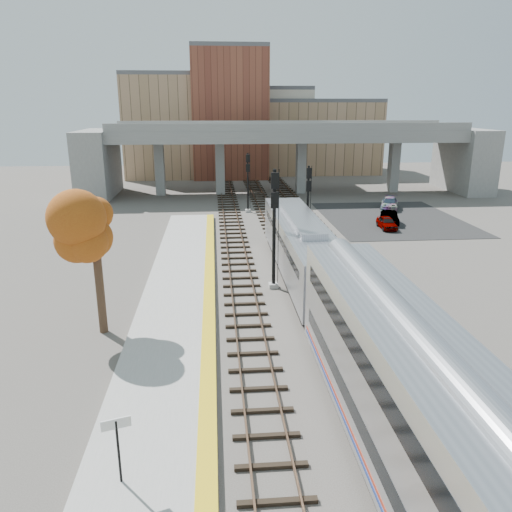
{
  "coord_description": "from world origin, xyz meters",
  "views": [
    {
      "loc": [
        -4.9,
        -22.71,
        11.68
      ],
      "look_at": [
        -2.34,
        7.34,
        2.5
      ],
      "focal_mm": 35.0,
      "sensor_mm": 36.0,
      "label": 1
    }
  ],
  "objects_px": {
    "signal_mast_far": "(248,184)",
    "tree": "(95,234)",
    "signal_mast_near": "(274,229)",
    "signal_mast_mid": "(308,207)",
    "car_c": "(389,203)",
    "car_b": "(390,218)",
    "car_a": "(387,223)",
    "locomotive": "(301,246)",
    "coach": "(451,466)"
  },
  "relations": [
    {
      "from": "signal_mast_far",
      "to": "tree",
      "type": "xyz_separation_m",
      "value": [
        -9.86,
        -30.29,
        2.23
      ]
    },
    {
      "from": "signal_mast_near",
      "to": "signal_mast_far",
      "type": "bearing_deg",
      "value": 90.0
    },
    {
      "from": "signal_mast_mid",
      "to": "car_c",
      "type": "relative_size",
      "value": 1.49
    },
    {
      "from": "signal_mast_far",
      "to": "signal_mast_near",
      "type": "bearing_deg",
      "value": -90.0
    },
    {
      "from": "tree",
      "to": "car_b",
      "type": "xyz_separation_m",
      "value": [
        23.8,
        23.16,
        -4.75
      ]
    },
    {
      "from": "car_c",
      "to": "signal_mast_near",
      "type": "bearing_deg",
      "value": -102.75
    },
    {
      "from": "car_a",
      "to": "signal_mast_far",
      "type": "bearing_deg",
      "value": 147.21
    },
    {
      "from": "signal_mast_mid",
      "to": "signal_mast_far",
      "type": "relative_size",
      "value": 1.03
    },
    {
      "from": "locomotive",
      "to": "car_c",
      "type": "relative_size",
      "value": 4.16
    },
    {
      "from": "car_c",
      "to": "coach",
      "type": "bearing_deg",
      "value": -86.56
    },
    {
      "from": "coach",
      "to": "tree",
      "type": "distance_m",
      "value": 19.22
    },
    {
      "from": "signal_mast_mid",
      "to": "tree",
      "type": "height_order",
      "value": "tree"
    },
    {
      "from": "signal_mast_mid",
      "to": "car_a",
      "type": "height_order",
      "value": "signal_mast_mid"
    },
    {
      "from": "coach",
      "to": "tree",
      "type": "xyz_separation_m",
      "value": [
        -11.96,
        14.82,
        2.62
      ]
    },
    {
      "from": "locomotive",
      "to": "signal_mast_mid",
      "type": "xyz_separation_m",
      "value": [
        2.0,
        8.26,
        1.06
      ]
    },
    {
      "from": "signal_mast_near",
      "to": "signal_mast_mid",
      "type": "relative_size",
      "value": 1.15
    },
    {
      "from": "tree",
      "to": "signal_mast_near",
      "type": "bearing_deg",
      "value": 30.66
    },
    {
      "from": "signal_mast_far",
      "to": "car_c",
      "type": "xyz_separation_m",
      "value": [
        16.44,
        0.15,
        -2.48
      ]
    },
    {
      "from": "signal_mast_mid",
      "to": "car_a",
      "type": "relative_size",
      "value": 1.95
    },
    {
      "from": "car_a",
      "to": "car_b",
      "type": "xyz_separation_m",
      "value": [
        0.99,
        2.0,
        0.04
      ]
    },
    {
      "from": "car_b",
      "to": "car_c",
      "type": "xyz_separation_m",
      "value": [
        2.5,
        7.28,
        0.03
      ]
    },
    {
      "from": "signal_mast_far",
      "to": "car_c",
      "type": "relative_size",
      "value": 1.44
    },
    {
      "from": "coach",
      "to": "car_a",
      "type": "relative_size",
      "value": 7.16
    },
    {
      "from": "locomotive",
      "to": "signal_mast_far",
      "type": "bearing_deg",
      "value": 95.33
    },
    {
      "from": "coach",
      "to": "signal_mast_near",
      "type": "distance_m",
      "value": 20.81
    },
    {
      "from": "car_b",
      "to": "car_c",
      "type": "bearing_deg",
      "value": 80.91
    },
    {
      "from": "car_b",
      "to": "signal_mast_mid",
      "type": "bearing_deg",
      "value": -134.25
    },
    {
      "from": "coach",
      "to": "car_c",
      "type": "distance_m",
      "value": 47.52
    },
    {
      "from": "signal_mast_near",
      "to": "car_b",
      "type": "bearing_deg",
      "value": 51.15
    },
    {
      "from": "signal_mast_far",
      "to": "tree",
      "type": "bearing_deg",
      "value": -108.03
    },
    {
      "from": "tree",
      "to": "car_c",
      "type": "height_order",
      "value": "tree"
    },
    {
      "from": "coach",
      "to": "car_b",
      "type": "bearing_deg",
      "value": 72.68
    },
    {
      "from": "locomotive",
      "to": "car_c",
      "type": "distance_m",
      "value": 26.85
    },
    {
      "from": "coach",
      "to": "signal_mast_near",
      "type": "height_order",
      "value": "signal_mast_near"
    },
    {
      "from": "signal_mast_far",
      "to": "car_b",
      "type": "distance_m",
      "value": 15.86
    },
    {
      "from": "signal_mast_far",
      "to": "coach",
      "type": "bearing_deg",
      "value": -87.33
    },
    {
      "from": "coach",
      "to": "signal_mast_far",
      "type": "distance_m",
      "value": 45.16
    },
    {
      "from": "signal_mast_mid",
      "to": "car_c",
      "type": "bearing_deg",
      "value": 49.37
    },
    {
      "from": "signal_mast_near",
      "to": "car_b",
      "type": "height_order",
      "value": "signal_mast_near"
    },
    {
      "from": "car_a",
      "to": "car_c",
      "type": "height_order",
      "value": "car_c"
    },
    {
      "from": "signal_mast_far",
      "to": "car_b",
      "type": "relative_size",
      "value": 1.73
    },
    {
      "from": "tree",
      "to": "signal_mast_mid",
      "type": "bearing_deg",
      "value": 48.97
    },
    {
      "from": "locomotive",
      "to": "signal_mast_far",
      "type": "relative_size",
      "value": 2.89
    },
    {
      "from": "coach",
      "to": "car_c",
      "type": "xyz_separation_m",
      "value": [
        14.34,
        45.25,
        -2.09
      ]
    },
    {
      "from": "signal_mast_near",
      "to": "signal_mast_far",
      "type": "distance_m",
      "value": 24.46
    },
    {
      "from": "locomotive",
      "to": "car_b",
      "type": "xyz_separation_m",
      "value": [
        11.84,
        15.37,
        -1.61
      ]
    },
    {
      "from": "locomotive",
      "to": "car_c",
      "type": "height_order",
      "value": "locomotive"
    },
    {
      "from": "locomotive",
      "to": "car_b",
      "type": "relative_size",
      "value": 4.98
    },
    {
      "from": "signal_mast_near",
      "to": "signal_mast_far",
      "type": "relative_size",
      "value": 1.19
    },
    {
      "from": "locomotive",
      "to": "signal_mast_mid",
      "type": "distance_m",
      "value": 8.56
    }
  ]
}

